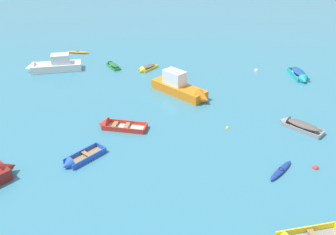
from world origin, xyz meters
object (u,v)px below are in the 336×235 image
object	(u,v)px
motor_launch_orange_near_left	(182,88)
rowboat_red_cluster_inner	(112,125)
mooring_buoy_trailing	(256,71)
mooring_buoy_between_boats_left	(227,128)
rowboat_green_distant_center	(112,65)
kayak_deep_blue_midfield_right	(281,170)
rowboat_blue_far_back	(76,161)
kayak_orange_outer_right	(78,52)
motor_launch_white_midfield_left	(52,65)
rowboat_turquoise_near_camera	(300,76)
mooring_buoy_midfield	(315,168)
mooring_buoy_between_boats_right	(175,76)
rowboat_grey_near_right	(296,124)
rowboat_yellow_cluster_outer	(145,69)

from	to	relation	value
motor_launch_orange_near_left	rowboat_red_cluster_inner	bearing A→B (deg)	-122.76
mooring_buoy_trailing	mooring_buoy_between_boats_left	bearing A→B (deg)	-101.53
rowboat_green_distant_center	kayak_deep_blue_midfield_right	xyz separation A→B (m)	(18.79, -18.31, -0.10)
rowboat_red_cluster_inner	rowboat_blue_far_back	world-z (taller)	rowboat_red_cluster_inner
kayak_orange_outer_right	mooring_buoy_between_boats_left	size ratio (longest dim) A/B	10.37
motor_launch_white_midfield_left	mooring_buoy_between_boats_left	xyz separation A→B (m)	(21.49, -10.10, -0.65)
rowboat_green_distant_center	mooring_buoy_trailing	xyz separation A→B (m)	(17.80, 1.87, -0.24)
rowboat_turquoise_near_camera	motor_launch_orange_near_left	xyz separation A→B (m)	(-12.78, -6.82, 0.39)
motor_launch_white_midfield_left	rowboat_green_distant_center	bearing A→B (deg)	21.49
rowboat_turquoise_near_camera	motor_launch_white_midfield_left	distance (m)	29.45
motor_launch_orange_near_left	mooring_buoy_midfield	bearing A→B (deg)	-43.02
kayak_orange_outer_right	rowboat_blue_far_back	bearing A→B (deg)	-67.08
mooring_buoy_between_boats_right	rowboat_turquoise_near_camera	bearing A→B (deg)	6.64
motor_launch_white_midfield_left	mooring_buoy_midfield	xyz separation A→B (m)	(28.01, -14.75, -0.65)
motor_launch_orange_near_left	mooring_buoy_between_boats_right	distance (m)	5.44
motor_launch_orange_near_left	rowboat_turquoise_near_camera	bearing A→B (deg)	28.08
rowboat_green_distant_center	mooring_buoy_midfield	bearing A→B (deg)	-39.16
rowboat_green_distant_center	mooring_buoy_between_boats_left	world-z (taller)	rowboat_green_distant_center
kayak_orange_outer_right	rowboat_blue_far_back	size ratio (longest dim) A/B	0.87
rowboat_green_distant_center	mooring_buoy_trailing	world-z (taller)	rowboat_green_distant_center
rowboat_turquoise_near_camera	mooring_buoy_trailing	size ratio (longest dim) A/B	9.06
rowboat_red_cluster_inner	mooring_buoy_between_boats_right	world-z (taller)	rowboat_red_cluster_inner
rowboat_turquoise_near_camera	mooring_buoy_between_boats_right	world-z (taller)	rowboat_turquoise_near_camera
kayak_orange_outer_right	motor_launch_orange_near_left	xyz separation A→B (m)	(16.20, -10.84, 0.62)
kayak_deep_blue_midfield_right	mooring_buoy_midfield	distance (m)	2.71
kayak_deep_blue_midfield_right	mooring_buoy_trailing	bearing A→B (deg)	92.83
rowboat_red_cluster_inner	mooring_buoy_trailing	distance (m)	20.81
rowboat_grey_near_right	rowboat_turquoise_near_camera	bearing A→B (deg)	80.51
rowboat_green_distant_center	motor_launch_orange_near_left	size ratio (longest dim) A/B	0.39
mooring_buoy_midfield	mooring_buoy_trailing	size ratio (longest dim) A/B	0.98
rowboat_grey_near_right	motor_launch_white_midfield_left	xyz separation A→B (m)	(-27.36, 8.91, 0.34)
rowboat_turquoise_near_camera	rowboat_yellow_cluster_outer	world-z (taller)	rowboat_turquoise_near_camera
rowboat_turquoise_near_camera	mooring_buoy_midfield	size ratio (longest dim) A/B	9.26
mooring_buoy_trailing	mooring_buoy_midfield	bearing A→B (deg)	-79.57
kayak_deep_blue_midfield_right	motor_launch_orange_near_left	world-z (taller)	motor_launch_orange_near_left
rowboat_blue_far_back	mooring_buoy_midfield	world-z (taller)	rowboat_blue_far_back
motor_launch_white_midfield_left	rowboat_blue_far_back	distance (m)	20.35
rowboat_turquoise_near_camera	rowboat_blue_far_back	xyz separation A→B (m)	(-18.75, -20.16, -0.18)
rowboat_red_cluster_inner	rowboat_turquoise_near_camera	size ratio (longest dim) A/B	1.01
rowboat_green_distant_center	motor_launch_orange_near_left	xyz separation A→B (m)	(9.86, -6.67, 0.53)
kayak_deep_blue_midfield_right	motor_launch_white_midfield_left	distance (m)	29.92
motor_launch_white_midfield_left	rowboat_blue_far_back	world-z (taller)	motor_launch_white_midfield_left
rowboat_green_distant_center	motor_launch_white_midfield_left	size ratio (longest dim) A/B	0.39
rowboat_turquoise_near_camera	mooring_buoy_trailing	world-z (taller)	rowboat_turquoise_near_camera
rowboat_turquoise_near_camera	mooring_buoy_trailing	bearing A→B (deg)	160.45
kayak_orange_outer_right	mooring_buoy_between_boats_left	distance (m)	27.07
kayak_orange_outer_right	kayak_deep_blue_midfield_right	xyz separation A→B (m)	(25.13, -22.48, -0.01)
kayak_deep_blue_midfield_right	motor_launch_white_midfield_left	xyz separation A→B (m)	(-25.47, 15.68, 0.51)
rowboat_yellow_cluster_outer	motor_launch_orange_near_left	size ratio (longest dim) A/B	0.45
rowboat_green_distant_center	mooring_buoy_between_boats_right	world-z (taller)	rowboat_green_distant_center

